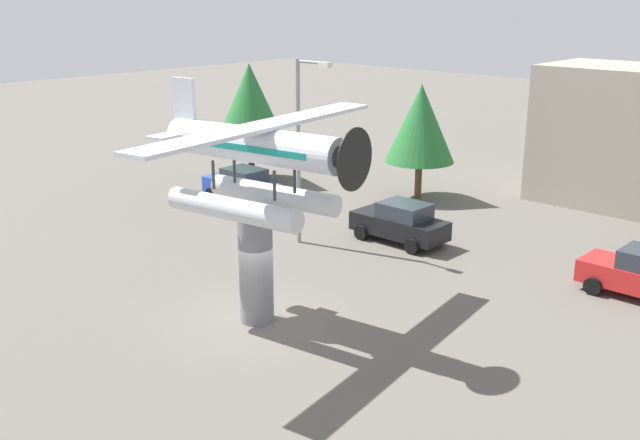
{
  "coord_description": "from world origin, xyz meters",
  "views": [
    {
      "loc": [
        16.72,
        -14.91,
        10.26
      ],
      "look_at": [
        0.0,
        3.0,
        2.74
      ],
      "focal_mm": 41.89,
      "sensor_mm": 36.0,
      "label": 1
    }
  ],
  "objects": [
    {
      "name": "car_mid_black",
      "position": [
        -1.41,
        9.51,
        0.88
      ],
      "size": [
        4.2,
        2.02,
        1.76
      ],
      "rotation": [
        0.0,
        0.0,
        3.14
      ],
      "color": "black",
      "rests_on": "ground"
    },
    {
      "name": "ground_plane",
      "position": [
        0.0,
        0.0,
        0.0
      ],
      "size": [
        140.0,
        140.0,
        0.0
      ],
      "primitive_type": "plane",
      "color": "#605B54"
    },
    {
      "name": "tree_east",
      "position": [
        -5.09,
        15.89,
        3.88
      ],
      "size": [
        3.55,
        3.55,
        5.86
      ],
      "color": "brown",
      "rests_on": "ground"
    },
    {
      "name": "tree_west",
      "position": [
        -13.98,
        12.34,
        4.12
      ],
      "size": [
        4.39,
        4.39,
        6.57
      ],
      "color": "brown",
      "rests_on": "ground"
    },
    {
      "name": "streetlight_primary",
      "position": [
        -4.36,
        6.57,
        4.49
      ],
      "size": [
        1.84,
        0.28,
        7.71
      ],
      "color": "gray",
      "rests_on": "ground"
    },
    {
      "name": "display_pedestal",
      "position": [
        0.0,
        0.0,
        1.83
      ],
      "size": [
        1.1,
        1.1,
        3.65
      ],
      "primitive_type": "cylinder",
      "color": "slate",
      "rests_on": "ground"
    },
    {
      "name": "floatplane_monument",
      "position": [
        0.13,
        0.02,
        5.32
      ],
      "size": [
        7.09,
        10.45,
        4.0
      ],
      "rotation": [
        0.0,
        0.0,
        0.15
      ],
      "color": "silver",
      "rests_on": "display_pedestal"
    },
    {
      "name": "car_near_blue",
      "position": [
        -11.15,
        9.14,
        0.88
      ],
      "size": [
        4.2,
        2.02,
        1.76
      ],
      "rotation": [
        0.0,
        0.0,
        3.14
      ],
      "color": "#2847B7",
      "rests_on": "ground"
    }
  ]
}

